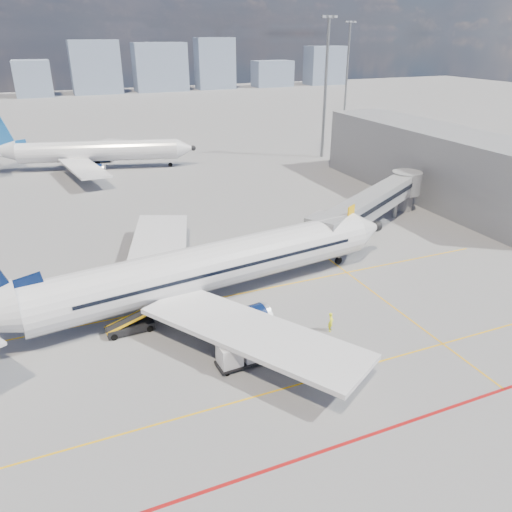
{
  "coord_description": "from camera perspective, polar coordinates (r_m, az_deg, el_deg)",
  "views": [
    {
      "loc": [
        -12.55,
        -30.77,
        22.43
      ],
      "look_at": [
        3.54,
        7.22,
        4.0
      ],
      "focal_mm": 35.0,
      "sensor_mm": 36.0,
      "label": 1
    }
  ],
  "objects": [
    {
      "name": "cargo_dolly",
      "position": [
        37.15,
        -1.71,
        -10.97
      ],
      "size": [
        3.76,
        1.83,
        2.02
      ],
      "rotation": [
        0.0,
        0.0,
        0.05
      ],
      "color": "black",
      "rests_on": "ground"
    },
    {
      "name": "baggage_tug",
      "position": [
        39.23,
        2.47,
        -9.59
      ],
      "size": [
        2.37,
        1.89,
        1.46
      ],
      "rotation": [
        0.0,
        0.0,
        0.35
      ],
      "color": "silver",
      "rests_on": "ground"
    },
    {
      "name": "ramp_worker",
      "position": [
        41.66,
        8.55,
        -7.45
      ],
      "size": [
        0.71,
        0.72,
        1.67
      ],
      "primitive_type": "imported",
      "rotation": [
        0.0,
        0.0,
        0.8
      ],
      "color": "#FAFF1A",
      "rests_on": "ground"
    },
    {
      "name": "second_aircraft",
      "position": [
        95.36,
        -18.47,
        11.25
      ],
      "size": [
        36.48,
        31.3,
        10.89
      ],
      "rotation": [
        0.0,
        0.0,
        -0.25
      ],
      "color": "silver",
      "rests_on": "ground"
    },
    {
      "name": "ground",
      "position": [
        40.1,
        -0.65,
        -9.95
      ],
      "size": [
        420.0,
        420.0,
        0.0
      ],
      "primitive_type": "plane",
      "color": "slate",
      "rests_on": "ground"
    },
    {
      "name": "belt_loader",
      "position": [
        42.47,
        -14.0,
        -7.7
      ],
      "size": [
        5.52,
        1.66,
        2.24
      ],
      "rotation": [
        0.0,
        0.0,
        0.05
      ],
      "color": "black",
      "rests_on": "ground"
    },
    {
      "name": "main_aircraft",
      "position": [
        44.48,
        -7.04,
        -1.72
      ],
      "size": [
        43.51,
        37.79,
        12.75
      ],
      "rotation": [
        0.0,
        0.0,
        0.13
      ],
      "color": "silver",
      "rests_on": "ground"
    },
    {
      "name": "jet_bridge",
      "position": [
        62.63,
        13.56,
        6.03
      ],
      "size": [
        23.55,
        15.78,
        6.3
      ],
      "color": "gray",
      "rests_on": "ground"
    },
    {
      "name": "floodlight_mast_ne",
      "position": [
        99.95,
        7.96,
        18.79
      ],
      "size": [
        3.2,
        0.61,
        25.45
      ],
      "color": "gray",
      "rests_on": "ground"
    },
    {
      "name": "terminal_block",
      "position": [
        79.26,
        19.61,
        10.0
      ],
      "size": [
        10.0,
        42.0,
        10.0
      ],
      "color": "gray",
      "rests_on": "ground"
    },
    {
      "name": "apron_markings",
      "position": [
        36.98,
        0.87,
        -13.26
      ],
      "size": [
        90.0,
        35.12,
        0.01
      ],
      "color": "#EDAA0C",
      "rests_on": "ground"
    },
    {
      "name": "distant_skyline",
      "position": [
        221.07,
        -24.33,
        19.13
      ],
      "size": [
        255.36,
        13.44,
        30.42
      ],
      "color": "gray",
      "rests_on": "ground"
    },
    {
      "name": "floodlight_mast_far",
      "position": [
        143.79,
        10.38,
        20.19
      ],
      "size": [
        3.2,
        0.61,
        25.45
      ],
      "color": "gray",
      "rests_on": "ground"
    }
  ]
}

